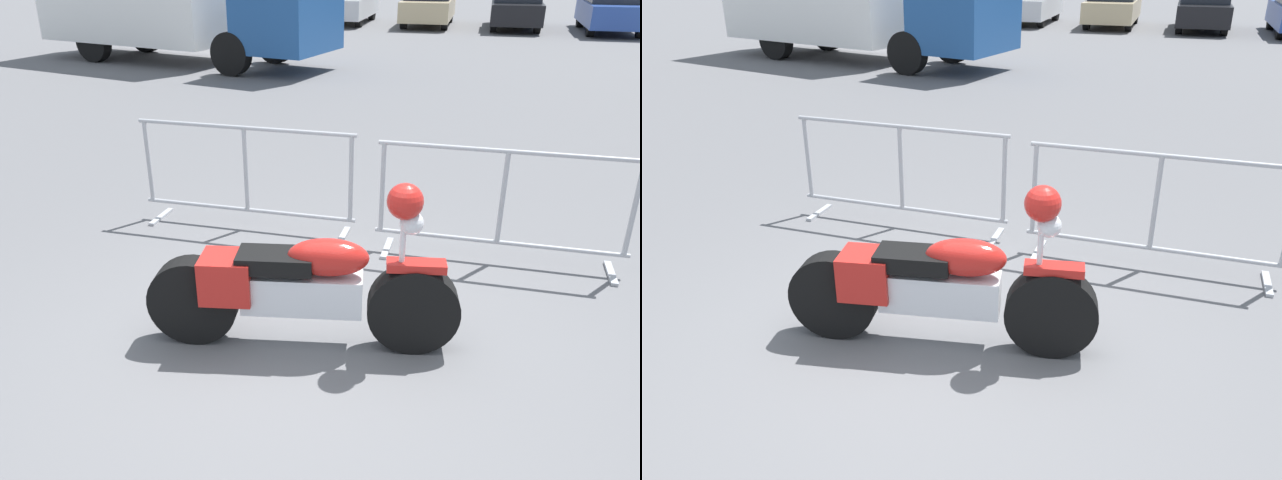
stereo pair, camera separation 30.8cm
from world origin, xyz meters
TOP-DOWN VIEW (x-y plane):
  - ground_plane at (0.00, 0.00)m, footprint 120.00×120.00m
  - motorcycle at (-0.02, 0.17)m, footprint 2.18×0.70m
  - crowd_barrier_near at (-1.25, 1.96)m, footprint 2.23×0.56m
  - crowd_barrier_far at (1.22, 1.96)m, footprint 2.23×0.56m
  - parked_car_maroon at (-12.13, 20.99)m, footprint 2.09×4.51m
  - parked_car_yellow at (-8.97, 21.50)m, footprint 2.12×4.59m
  - parked_car_silver at (-5.81, 21.45)m, footprint 2.04×4.40m
  - parked_car_tan at (-2.66, 21.49)m, footprint 2.04×4.40m
  - parked_car_black at (0.50, 21.47)m, footprint 2.01×4.35m
  - parked_car_blue at (3.66, 21.31)m, footprint 2.12×4.58m

SIDE VIEW (x-z plane):
  - ground_plane at x=0.00m, z-range 0.00..0.00m
  - motorcycle at x=-0.02m, z-range -0.15..1.10m
  - crowd_barrier_near at x=-1.25m, z-range 0.02..1.09m
  - crowd_barrier_far at x=1.22m, z-range 0.02..1.09m
  - parked_car_black at x=0.50m, z-range 0.01..1.45m
  - parked_car_tan at x=-2.66m, z-range 0.01..1.47m
  - parked_car_silver at x=-5.81m, z-range 0.01..1.47m
  - parked_car_maroon at x=-12.13m, z-range 0.01..1.50m
  - parked_car_blue at x=3.66m, z-range 0.01..1.52m
  - parked_car_yellow at x=-8.97m, z-range 0.01..1.53m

